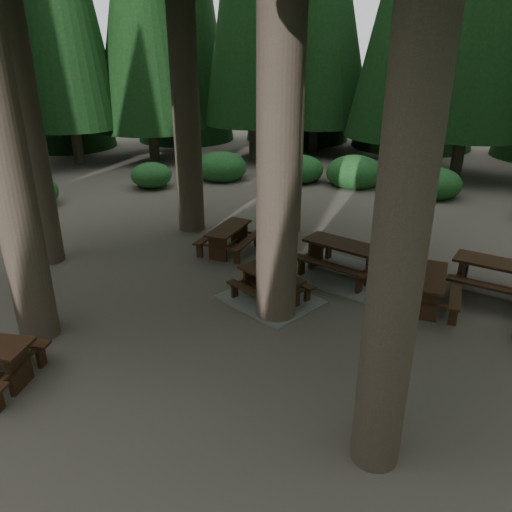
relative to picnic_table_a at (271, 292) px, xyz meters
The scene contains 7 objects.
ground 0.82m from the picnic_table_a, 118.87° to the right, with size 80.00×80.00×0.00m, color #585147.
picnic_table_a is the anchor object (origin of this frame).
picnic_table_b 3.10m from the picnic_table_a, 143.08° to the left, with size 1.60×1.87×0.73m.
picnic_table_c 2.28m from the picnic_table_a, 68.74° to the left, with size 2.73×2.33×0.86m.
picnic_table_d 5.19m from the picnic_table_a, 35.44° to the left, with size 1.92×1.55×0.83m.
picnic_table_f 3.47m from the picnic_table_a, 28.98° to the left, with size 1.67×1.94×0.74m.
shrub_ring 0.38m from the picnic_table_a, 10.41° to the left, with size 23.86×24.64×1.49m.
Camera 1 is at (5.49, -7.93, 5.37)m, focal length 35.00 mm.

